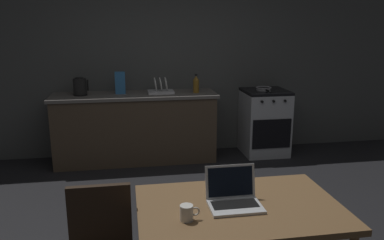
# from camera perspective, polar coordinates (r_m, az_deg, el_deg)

# --- Properties ---
(ground_plane) EXTENTS (12.00, 12.00, 0.00)m
(ground_plane) POSITION_cam_1_polar(r_m,az_deg,el_deg) (3.55, 1.90, -16.76)
(ground_plane) COLOR black
(back_wall) EXTENTS (6.40, 0.10, 2.60)m
(back_wall) POSITION_cam_1_polar(r_m,az_deg,el_deg) (5.55, -0.03, 8.60)
(back_wall) COLOR #4C4E4C
(back_wall) RESTS_ON ground_plane
(kitchen_counter) EXTENTS (2.16, 0.64, 0.92)m
(kitchen_counter) POSITION_cam_1_polar(r_m,az_deg,el_deg) (5.28, -8.27, -1.07)
(kitchen_counter) COLOR #4C3D2D
(kitchen_counter) RESTS_ON ground_plane
(stove_oven) EXTENTS (0.60, 0.62, 0.92)m
(stove_oven) POSITION_cam_1_polar(r_m,az_deg,el_deg) (5.61, 10.57, -0.29)
(stove_oven) COLOR #B7BABF
(stove_oven) RESTS_ON ground_plane
(dining_table) EXTENTS (1.25, 0.82, 0.73)m
(dining_table) POSITION_cam_1_polar(r_m,az_deg,el_deg) (2.51, 6.92, -13.76)
(dining_table) COLOR brown
(dining_table) RESTS_ON ground_plane
(laptop) EXTENTS (0.32, 0.27, 0.22)m
(laptop) POSITION_cam_1_polar(r_m,az_deg,el_deg) (2.45, 6.25, -11.32)
(laptop) COLOR silver
(laptop) RESTS_ON dining_table
(electric_kettle) EXTENTS (0.19, 0.17, 0.23)m
(electric_kettle) POSITION_cam_1_polar(r_m,az_deg,el_deg) (5.19, -16.13, 4.71)
(electric_kettle) COLOR black
(electric_kettle) RESTS_ON kitchen_counter
(bottle) EXTENTS (0.08, 0.08, 0.25)m
(bottle) POSITION_cam_1_polar(r_m,az_deg,el_deg) (5.19, 0.60, 5.30)
(bottle) COLOR #8C601E
(bottle) RESTS_ON kitchen_counter
(frying_pan) EXTENTS (0.22, 0.39, 0.05)m
(frying_pan) POSITION_cam_1_polar(r_m,az_deg,el_deg) (5.47, 10.51, 4.55)
(frying_pan) COLOR gray
(frying_pan) RESTS_ON stove_oven
(coffee_mug) EXTENTS (0.12, 0.08, 0.09)m
(coffee_mug) POSITION_cam_1_polar(r_m,az_deg,el_deg) (2.26, -0.74, -13.47)
(coffee_mug) COLOR silver
(coffee_mug) RESTS_ON dining_table
(cereal_box) EXTENTS (0.13, 0.05, 0.29)m
(cereal_box) POSITION_cam_1_polar(r_m,az_deg,el_deg) (5.18, -10.51, 5.38)
(cereal_box) COLOR #3372B2
(cereal_box) RESTS_ON kitchen_counter
(dish_rack) EXTENTS (0.34, 0.26, 0.21)m
(dish_rack) POSITION_cam_1_polar(r_m,az_deg,el_deg) (5.19, -4.60, 4.49)
(dish_rack) COLOR silver
(dish_rack) RESTS_ON kitchen_counter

